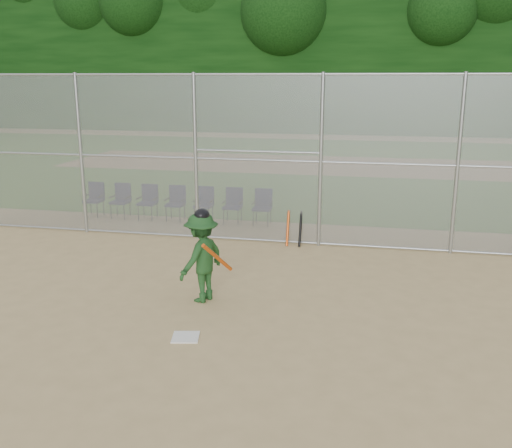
# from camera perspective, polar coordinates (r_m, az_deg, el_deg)

# --- Properties ---
(ground) EXTENTS (100.00, 100.00, 0.00)m
(ground) POSITION_cam_1_polar(r_m,az_deg,el_deg) (9.20, -3.23, -10.48)
(ground) COLOR tan
(ground) RESTS_ON ground
(grass_strip) EXTENTS (100.00, 100.00, 0.00)m
(grass_strip) POSITION_cam_1_polar(r_m,az_deg,el_deg) (26.43, 6.91, 5.89)
(grass_strip) COLOR #33671E
(grass_strip) RESTS_ON ground
(dirt_patch_far) EXTENTS (24.00, 24.00, 0.00)m
(dirt_patch_far) POSITION_cam_1_polar(r_m,az_deg,el_deg) (26.43, 6.91, 5.90)
(dirt_patch_far) COLOR tan
(dirt_patch_far) RESTS_ON ground
(backstop_fence) EXTENTS (16.09, 0.09, 4.00)m
(backstop_fence) POSITION_cam_1_polar(r_m,az_deg,el_deg) (13.36, 2.20, 6.65)
(backstop_fence) COLOR gray
(backstop_fence) RESTS_ON ground
(treeline) EXTENTS (81.00, 60.00, 11.00)m
(treeline) POSITION_cam_1_polar(r_m,az_deg,el_deg) (28.19, 7.64, 17.60)
(treeline) COLOR black
(treeline) RESTS_ON ground
(home_plate) EXTENTS (0.48, 0.48, 0.02)m
(home_plate) POSITION_cam_1_polar(r_m,az_deg,el_deg) (8.98, -7.06, -11.16)
(home_plate) COLOR white
(home_plate) RESTS_ON ground
(batter_at_plate) EXTENTS (1.08, 1.30, 1.69)m
(batter_at_plate) POSITION_cam_1_polar(r_m,az_deg,el_deg) (10.09, -5.45, -3.26)
(batter_at_plate) COLOR #1C481E
(batter_at_plate) RESTS_ON ground
(spare_bats) EXTENTS (0.36, 0.35, 0.83)m
(spare_bats) POSITION_cam_1_polar(r_m,az_deg,el_deg) (13.52, 3.83, -0.44)
(spare_bats) COLOR #D84C14
(spare_bats) RESTS_ON ground
(chair_0) EXTENTS (0.54, 0.52, 0.96)m
(chair_0) POSITION_cam_1_polar(r_m,az_deg,el_deg) (16.99, -15.95, 2.34)
(chair_0) COLOR #10133B
(chair_0) RESTS_ON ground
(chair_1) EXTENTS (0.54, 0.52, 0.96)m
(chair_1) POSITION_cam_1_polar(r_m,az_deg,el_deg) (16.62, -13.44, 2.24)
(chair_1) COLOR #10133B
(chair_1) RESTS_ON ground
(chair_2) EXTENTS (0.54, 0.52, 0.96)m
(chair_2) POSITION_cam_1_polar(r_m,az_deg,el_deg) (16.29, -10.82, 2.14)
(chair_2) COLOR #10133B
(chair_2) RESTS_ON ground
(chair_3) EXTENTS (0.54, 0.52, 0.96)m
(chair_3) POSITION_cam_1_polar(r_m,az_deg,el_deg) (16.00, -8.09, 2.03)
(chair_3) COLOR #10133B
(chair_3) RESTS_ON ground
(chair_4) EXTENTS (0.54, 0.52, 0.96)m
(chair_4) POSITION_cam_1_polar(r_m,az_deg,el_deg) (15.74, -5.28, 1.91)
(chair_4) COLOR #10133B
(chair_4) RESTS_ON ground
(chair_5) EXTENTS (0.54, 0.52, 0.96)m
(chair_5) POSITION_cam_1_polar(r_m,az_deg,el_deg) (15.53, -2.37, 1.79)
(chair_5) COLOR #10133B
(chair_5) RESTS_ON ground
(chair_6) EXTENTS (0.54, 0.52, 0.96)m
(chair_6) POSITION_cam_1_polar(r_m,az_deg,el_deg) (15.35, 0.60, 1.65)
(chair_6) COLOR #10133B
(chair_6) RESTS_ON ground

